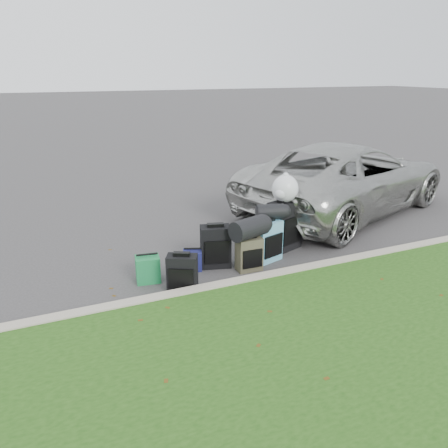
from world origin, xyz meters
name	(u,v)px	position (x,y,z in m)	size (l,w,h in m)	color
ground	(234,258)	(0.00, 0.00, 0.00)	(120.00, 120.00, 0.00)	#383535
curb	(263,279)	(0.00, -1.00, 0.07)	(120.00, 0.18, 0.15)	#9E937F
suv	(346,177)	(3.31, 1.42, 0.74)	(2.47, 5.36, 1.49)	#B7B7B2
suitcase_small_black	(182,273)	(-1.12, -0.70, 0.26)	(0.42, 0.23, 0.52)	black
suitcase_large_black_left	(216,246)	(-0.39, -0.15, 0.33)	(0.46, 0.28, 0.66)	black
suitcase_olive	(249,254)	(0.03, -0.48, 0.26)	(0.38, 0.24, 0.53)	#383525
suitcase_teal	(267,241)	(0.45, -0.27, 0.33)	(0.47, 0.28, 0.66)	teal
suitcase_large_black_right	(284,225)	(0.97, 0.05, 0.42)	(0.56, 0.34, 0.84)	black
tote_green	(148,269)	(-1.50, -0.24, 0.19)	(0.34, 0.27, 0.39)	#1A793E
tote_navy	(193,260)	(-0.77, -0.12, 0.15)	(0.29, 0.23, 0.31)	#171A52
duffel_left	(250,228)	(0.03, -0.48, 0.69)	(0.32, 0.32, 0.59)	black
duffel_right	(270,212)	(0.55, -0.17, 0.79)	(0.25, 0.25, 0.44)	black
trash_bag	(285,189)	(0.96, 0.07, 1.07)	(0.45, 0.45, 0.45)	silver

